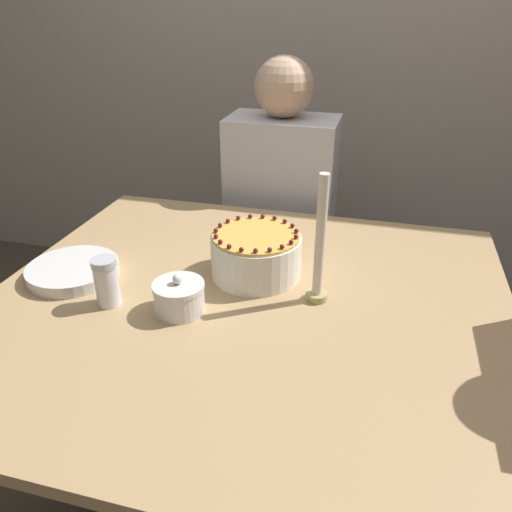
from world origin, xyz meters
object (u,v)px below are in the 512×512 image
object	(u,v)px
sugar_bowl	(179,297)
candle	(320,251)
cake	(256,255)
person_man_blue_shirt	(280,239)
sugar_shaker	(107,282)

from	to	relation	value
sugar_bowl	candle	xyz separation A→B (m)	(0.31, 0.13, 0.10)
cake	person_man_blue_shirt	bearing A→B (deg)	96.23
candle	cake	bearing A→B (deg)	155.42
cake	candle	bearing A→B (deg)	-24.58
sugar_shaker	person_man_blue_shirt	bearing A→B (deg)	74.87
sugar_bowl	candle	bearing A→B (deg)	23.55
sugar_shaker	candle	size ratio (longest dim) A/B	0.38
cake	sugar_shaker	bearing A→B (deg)	-143.38
person_man_blue_shirt	sugar_bowl	bearing A→B (deg)	86.05
sugar_bowl	sugar_shaker	distance (m)	0.18
cake	sugar_bowl	bearing A→B (deg)	-121.36
sugar_bowl	person_man_blue_shirt	distance (m)	0.90
person_man_blue_shirt	candle	bearing A→B (deg)	108.70
candle	person_man_blue_shirt	world-z (taller)	person_man_blue_shirt
cake	person_man_blue_shirt	world-z (taller)	person_man_blue_shirt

